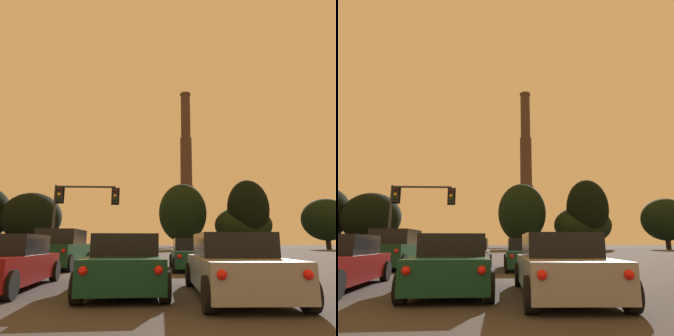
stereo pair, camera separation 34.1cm
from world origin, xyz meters
TOP-DOWN VIEW (x-y plane):
  - suv_left_lane_front at (-3.34, 15.30)m, footprint 2.20×4.94m
  - sedan_right_lane_second at (2.91, 6.57)m, footprint 2.13×4.76m
  - sedan_center_lane_front at (0.33, 14.78)m, footprint 2.09×4.74m
  - sedan_center_lane_second at (0.31, 7.61)m, footprint 2.12×4.75m
  - sedan_right_lane_front at (2.94, 14.59)m, footprint 2.12×4.75m
  - traffic_light_overhead_left at (-4.19, 22.01)m, footprint 4.68×0.50m
  - smokestack at (14.68, 118.26)m, footprint 8.18×8.18m
  - treeline_center_right at (21.35, 69.52)m, footprint 12.34×11.10m
  - treeline_left_mid at (-23.36, 68.39)m, footprint 12.12×10.91m
  - treeline_far_left at (37.95, 65.81)m, footprint 10.09×9.08m
  - treeline_center_left at (21.84, 66.96)m, footprint 8.83×7.95m
  - treeline_right_mid at (8.27, 70.31)m, footprint 10.43×9.39m

SIDE VIEW (x-z plane):
  - sedan_right_lane_second at x=2.91m, z-range -0.05..1.38m
  - sedan_center_lane_front at x=0.33m, z-range -0.05..1.38m
  - sedan_center_lane_second at x=0.31m, z-range -0.05..1.38m
  - sedan_right_lane_front at x=2.94m, z-range -0.05..1.38m
  - suv_left_lane_front at x=-3.34m, z-range -0.03..1.83m
  - traffic_light_overhead_left at x=-4.19m, z-range 1.37..6.61m
  - treeline_center_right at x=21.35m, z-range 0.48..9.64m
  - treeline_far_left at x=37.95m, z-range 0.87..11.36m
  - treeline_left_mid at x=-23.36m, z-range 0.65..12.24m
  - treeline_right_mid at x=8.27m, z-range 0.71..14.83m
  - treeline_center_left at x=21.84m, z-range 1.14..15.68m
  - smokestack at x=14.68m, z-range -6.46..52.93m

